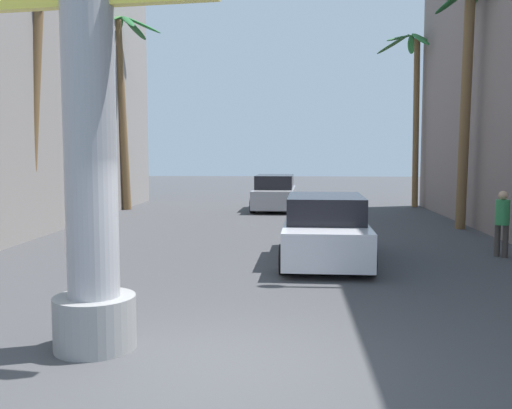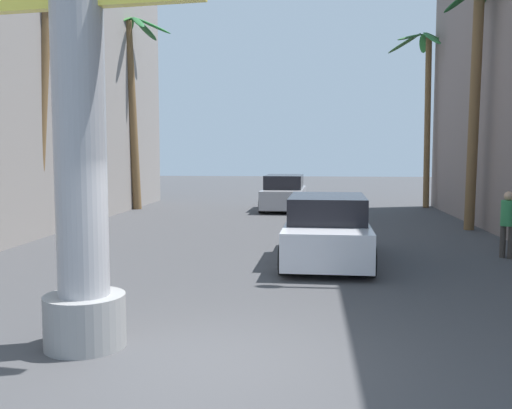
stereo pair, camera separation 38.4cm
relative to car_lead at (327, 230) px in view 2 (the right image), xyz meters
name	(u,v)px [view 2 (the right image)]	position (x,y,z in m)	size (l,w,h in m)	color
ground_plane	(271,240)	(-1.56, 3.14, -0.74)	(89.68, 89.68, 0.00)	#424244
car_lead	(327,230)	(0.00, 0.00, 0.00)	(2.13, 4.69, 1.56)	black
car_far	(284,193)	(-1.58, 12.13, 0.00)	(2.01, 4.73, 1.56)	black
palm_tree_far_left	(132,94)	(-8.32, 11.53, 4.41)	(3.31, 3.08, 8.54)	brown
palm_tree_mid_right	(477,80)	(4.93, 5.83, 4.16)	(2.61, 2.81, 8.02)	brown
palm_tree_far_right	(426,92)	(4.88, 13.89, 4.62)	(3.22, 3.34, 8.12)	brown
palm_tree_mid_left	(40,42)	(-8.55, 3.31, 5.15)	(3.02, 3.09, 9.47)	brown
pedestrian_mid_right	(508,220)	(4.38, 0.75, 0.21)	(0.48, 0.48, 1.64)	#3F3833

